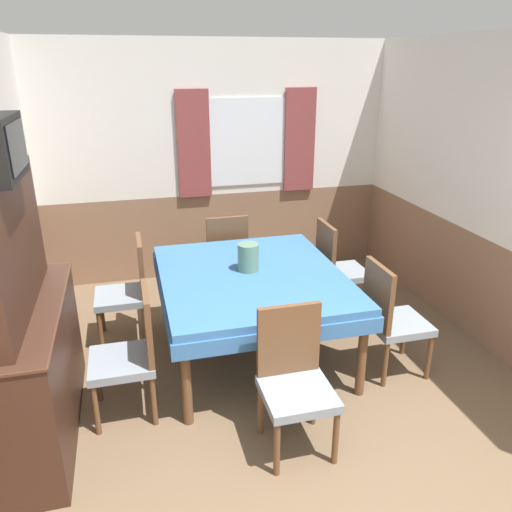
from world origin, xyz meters
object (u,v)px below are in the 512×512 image
object	(u,v)px
dining_table	(252,285)
vase	(248,257)
chair_right_far	(337,266)
sideboard	(25,335)
chair_left_near	(132,351)
chair_left_far	(128,288)
chair_right_near	(390,316)
chair_head_window	(226,255)
chair_head_near	(294,377)

from	to	relation	value
dining_table	vase	world-z (taller)	vase
chair_right_far	sideboard	distance (m)	2.86
chair_left_near	chair_right_far	distance (m)	2.25
chair_left_far	sideboard	bearing A→B (deg)	150.05
chair_right_near	chair_right_far	size ratio (longest dim) A/B	1.00
chair_head_window	chair_left_near	world-z (taller)	same
chair_left_near	chair_head_window	bearing A→B (deg)	-31.25
chair_head_near	chair_left_far	xyz separation A→B (m)	(-0.99, 1.64, 0.00)
chair_left_far	chair_left_near	distance (m)	1.06
dining_table	chair_head_window	bearing A→B (deg)	90.00
sideboard	vase	bearing A→B (deg)	21.93
chair_right_far	vase	size ratio (longest dim) A/B	4.09
chair_head_window	sideboard	world-z (taller)	sideboard
chair_head_near	chair_left_near	distance (m)	1.15
vase	chair_head_window	bearing A→B (deg)	89.52
chair_right_near	sideboard	bearing A→B (deg)	-88.98
sideboard	chair_right_far	bearing A→B (deg)	22.90
chair_head_near	chair_left_far	size ratio (longest dim) A/B	1.00
chair_right_near	sideboard	xyz separation A→B (m)	(-2.62, -0.05, 0.24)
chair_head_near	vase	xyz separation A→B (m)	(-0.01, 1.18, 0.37)
chair_left_near	sideboard	distance (m)	0.68
vase	dining_table	bearing A→B (deg)	-83.43
vase	chair_left_far	bearing A→B (deg)	155.18
chair_head_near	chair_right_far	world-z (taller)	same
chair_right_near	sideboard	distance (m)	2.63
chair_head_near	sideboard	xyz separation A→B (m)	(-1.63, 0.53, 0.24)
sideboard	vase	size ratio (longest dim) A/B	7.67
dining_table	chair_right_far	xyz separation A→B (m)	(0.99, 0.53, -0.15)
chair_head_near	sideboard	world-z (taller)	sideboard
chair_right_far	chair_left_far	bearing A→B (deg)	-90.00
dining_table	chair_left_far	world-z (taller)	chair_left_far
dining_table	chair_left_far	distance (m)	1.14
chair_left_near	sideboard	size ratio (longest dim) A/B	0.53
chair_left_far	sideboard	world-z (taller)	sideboard
chair_head_window	vase	xyz separation A→B (m)	(-0.01, -1.03, 0.37)
chair_right_near	chair_head_near	bearing A→B (deg)	-59.92
chair_head_near	chair_left_near	xyz separation A→B (m)	(-0.99, 0.57, 0.00)
chair_left_near	dining_table	bearing A→B (deg)	-61.87
chair_head_near	chair_head_window	bearing A→B (deg)	-90.00
chair_left_near	vase	world-z (taller)	vase
chair_head_near	vase	distance (m)	1.24
dining_table	chair_left_far	bearing A→B (deg)	151.87
sideboard	chair_left_near	bearing A→B (deg)	4.20
chair_head_near	chair_right_far	distance (m)	1.91
chair_head_window	chair_left_near	xyz separation A→B (m)	(-0.99, -1.64, 0.00)
chair_right_near	chair_head_near	world-z (taller)	same
chair_head_near	sideboard	size ratio (longest dim) A/B	0.53
chair_right_near	chair_left_far	distance (m)	2.25
chair_right_far	chair_head_near	bearing A→B (deg)	-31.25
chair_head_window	sideboard	size ratio (longest dim) A/B	0.53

